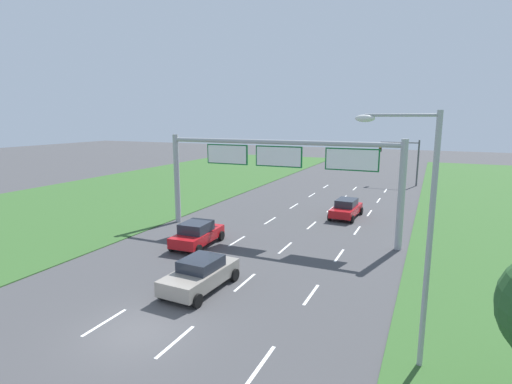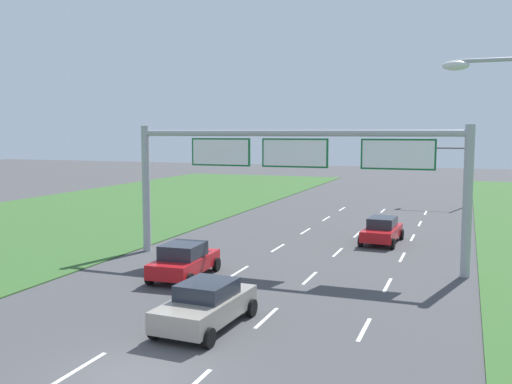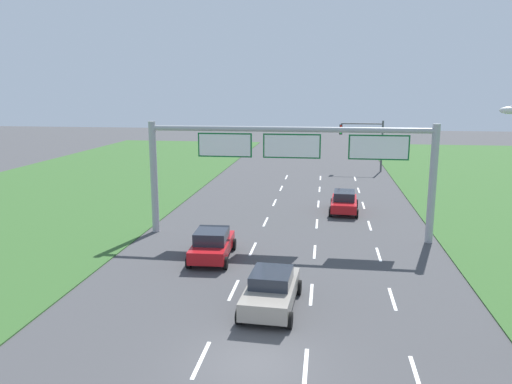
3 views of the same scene
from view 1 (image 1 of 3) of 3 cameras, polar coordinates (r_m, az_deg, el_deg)
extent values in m
plane|color=#424244|center=(17.23, -16.42, -18.57)|extent=(200.00, 200.00, 0.00)
cube|color=#335B28|center=(38.56, -30.75, -3.27)|extent=(24.00, 120.00, 0.06)
cube|color=white|center=(18.31, -20.79, -16.99)|extent=(0.14, 2.40, 0.01)
cube|color=white|center=(22.50, -9.80, -11.14)|extent=(0.14, 2.40, 0.01)
cube|color=white|center=(27.37, -2.75, -7.01)|extent=(0.14, 2.40, 0.01)
cube|color=white|center=(32.62, 2.03, -4.10)|extent=(0.14, 2.40, 0.01)
cube|color=white|center=(38.09, 5.44, -2.00)|extent=(0.14, 2.40, 0.01)
cube|color=white|center=(43.70, 7.98, -0.42)|extent=(0.14, 2.40, 0.01)
cube|color=white|center=(49.40, 9.94, 0.79)|extent=(0.14, 2.40, 0.01)
cube|color=white|center=(16.27, -11.42, -20.19)|extent=(0.14, 2.40, 0.01)
cube|color=white|center=(20.87, -1.59, -12.76)|extent=(0.14, 2.40, 0.01)
cube|color=white|center=(26.05, 4.20, -7.95)|extent=(0.14, 2.40, 0.01)
cube|color=white|center=(31.52, 7.96, -4.73)|extent=(0.14, 2.40, 0.01)
cube|color=white|center=(37.15, 10.56, -2.46)|extent=(0.14, 2.40, 0.01)
cube|color=white|center=(42.89, 12.47, -0.78)|extent=(0.14, 2.40, 0.01)
cube|color=white|center=(48.68, 13.93, 0.49)|extent=(0.14, 2.40, 0.01)
cube|color=white|center=(14.78, 0.72, -23.44)|extent=(0.14, 2.40, 0.01)
cube|color=white|center=(19.73, 7.90, -14.30)|extent=(0.14, 2.40, 0.01)
cube|color=white|center=(25.14, 11.81, -8.85)|extent=(0.14, 2.40, 0.01)
cube|color=white|center=(30.77, 14.25, -5.33)|extent=(0.14, 2.40, 0.01)
cube|color=white|center=(36.52, 15.91, -2.91)|extent=(0.14, 2.40, 0.01)
cube|color=white|center=(42.34, 17.11, -1.15)|extent=(0.14, 2.40, 0.01)
cube|color=white|center=(48.21, 18.02, 0.19)|extent=(0.14, 2.40, 0.01)
cube|color=red|center=(26.53, -8.35, -6.24)|extent=(2.05, 4.34, 0.65)
cube|color=#232833|center=(26.23, -8.54, -4.97)|extent=(1.75, 2.10, 0.64)
cylinder|color=black|center=(28.38, -8.42, -5.80)|extent=(0.25, 0.65, 0.64)
cylinder|color=black|center=(27.53, -4.98, -6.25)|extent=(0.25, 0.65, 0.64)
cylinder|color=black|center=(25.82, -11.91, -7.59)|extent=(0.25, 0.65, 0.64)
cylinder|color=black|center=(24.88, -8.23, -8.17)|extent=(0.25, 0.65, 0.64)
cube|color=gray|center=(20.01, -7.98, -11.83)|extent=(2.13, 4.48, 0.71)
cube|color=#232833|center=(19.87, -7.84, -10.07)|extent=(1.71, 2.05, 0.53)
cylinder|color=black|center=(21.92, -7.58, -10.79)|extent=(0.25, 0.65, 0.64)
cylinder|color=black|center=(20.94, -3.07, -11.75)|extent=(0.25, 0.65, 0.64)
cylinder|color=black|center=(19.52, -13.22, -13.75)|extent=(0.25, 0.65, 0.64)
cylinder|color=black|center=(18.41, -8.40, -15.12)|extent=(0.25, 0.65, 0.64)
cube|color=red|center=(34.33, 12.74, -2.54)|extent=(2.01, 4.41, 0.63)
cube|color=#232833|center=(34.26, 12.81, -1.51)|extent=(1.60, 2.20, 0.61)
cylinder|color=black|center=(36.15, 11.94, -2.36)|extent=(0.25, 0.65, 0.64)
cylinder|color=black|center=(35.74, 14.80, -2.63)|extent=(0.25, 0.65, 0.64)
cylinder|color=black|center=(33.12, 10.47, -3.49)|extent=(0.25, 0.65, 0.64)
cylinder|color=black|center=(32.67, 13.58, -3.81)|extent=(0.25, 0.65, 0.64)
cylinder|color=#9EA0A5|center=(32.21, -11.23, 1.86)|extent=(0.44, 0.44, 7.00)
cylinder|color=#9EA0A5|center=(26.41, 20.05, -0.47)|extent=(0.44, 0.44, 7.00)
cylinder|color=#9EA0A5|center=(27.87, 2.89, 7.13)|extent=(16.80, 0.32, 0.32)
cube|color=#0C5B28|center=(29.56, -4.13, 5.39)|extent=(3.30, 0.12, 1.46)
cube|color=white|center=(29.51, -4.19, 5.38)|extent=(3.14, 0.01, 1.30)
cube|color=#0C5B28|center=(27.88, 3.25, 5.09)|extent=(3.42, 0.12, 1.46)
cube|color=white|center=(27.82, 3.20, 5.08)|extent=(3.26, 0.01, 1.30)
cube|color=#0C5B28|center=(26.51, 13.53, 4.53)|extent=(3.47, 0.12, 1.46)
cube|color=white|center=(26.44, 13.50, 4.52)|extent=(3.31, 0.01, 1.30)
cylinder|color=#47494F|center=(52.58, 22.11, 3.84)|extent=(0.20, 0.20, 5.60)
cylinder|color=#47494F|center=(52.51, 19.83, 6.67)|extent=(4.50, 0.14, 0.14)
cube|color=black|center=(52.77, 17.34, 6.12)|extent=(0.32, 0.36, 1.10)
sphere|color=red|center=(52.54, 17.34, 6.51)|extent=(0.22, 0.22, 0.22)
sphere|color=orange|center=(52.57, 17.31, 6.11)|extent=(0.22, 0.22, 0.22)
sphere|color=green|center=(52.60, 17.29, 5.70)|extent=(0.22, 0.22, 0.22)
cylinder|color=#9EA0A5|center=(13.96, 23.50, -7.07)|extent=(0.18, 0.18, 8.50)
cylinder|color=#9EA0A5|center=(13.41, 20.04, 10.29)|extent=(2.20, 0.10, 0.10)
ellipsoid|color=silver|center=(13.54, 15.30, 10.12)|extent=(0.64, 0.32, 0.24)
camera|label=2|loc=(2.89, -98.76, -37.06)|focal=40.00mm
camera|label=3|loc=(8.72, -91.18, 3.91)|focal=35.00mm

